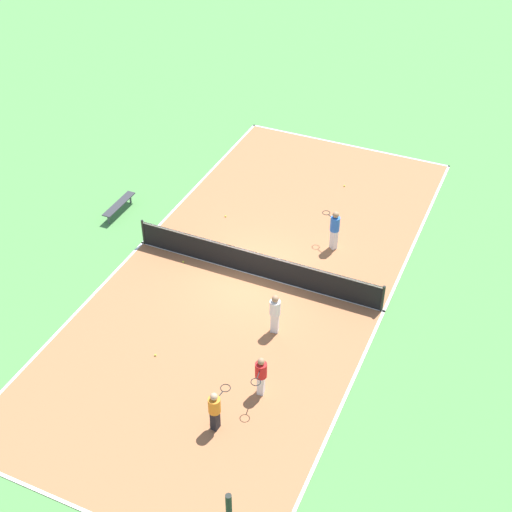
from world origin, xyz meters
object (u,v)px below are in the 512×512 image
at_px(tennis_ball_right_alley, 155,355).
at_px(tennis_ball_near_net, 183,262).
at_px(player_coach_red, 261,374).
at_px(player_near_white, 275,312).
at_px(tennis_net, 256,263).
at_px(bench, 119,205).
at_px(tennis_ball_midcourt, 344,186).
at_px(player_near_blue, 335,227).
at_px(tennis_ball_left_sideline, 225,216).
at_px(player_center_orange, 215,409).

xyz_separation_m(tennis_ball_right_alley, tennis_ball_near_net, (1.49, -4.59, 0.00)).
height_order(player_coach_red, player_near_white, player_near_white).
xyz_separation_m(tennis_net, tennis_ball_right_alley, (1.29, 5.03, -0.52)).
bearing_deg(bench, tennis_ball_near_net, 64.81).
bearing_deg(player_near_white, tennis_ball_midcourt, 83.77).
distance_m(bench, tennis_ball_right_alley, 8.45).
height_order(player_near_blue, tennis_ball_left_sideline, player_near_blue).
height_order(player_near_blue, tennis_ball_right_alley, player_near_blue).
bearing_deg(player_center_orange, player_near_blue, 4.05).
bearing_deg(tennis_ball_left_sideline, tennis_ball_near_net, 87.63).
height_order(bench, tennis_ball_left_sideline, bench).
height_order(player_center_orange, tennis_ball_midcourt, player_center_orange).
height_order(bench, tennis_ball_midcourt, bench).
relative_size(bench, player_near_white, 1.26).
xyz_separation_m(tennis_ball_midcourt, tennis_ball_near_net, (3.82, 7.47, 0.00)).
bearing_deg(tennis_net, player_near_blue, -126.91).
distance_m(tennis_ball_midcourt, tennis_ball_left_sideline, 5.55).
bearing_deg(player_center_orange, bench, 51.66).
xyz_separation_m(player_near_white, tennis_ball_midcourt, (0.72, -9.46, -0.84)).
height_order(tennis_net, tennis_ball_near_net, tennis_net).
distance_m(player_near_white, tennis_ball_near_net, 5.03).
xyz_separation_m(tennis_net, player_coach_red, (-2.41, 5.06, 0.27)).
xyz_separation_m(bench, tennis_ball_left_sideline, (-4.09, -1.46, -0.34)).
bearing_deg(player_near_white, tennis_ball_left_sideline, 119.06).
distance_m(player_coach_red, player_near_white, 2.71).
relative_size(player_coach_red, player_center_orange, 1.00).
distance_m(bench, player_center_orange, 11.81).
relative_size(player_center_orange, player_near_blue, 0.87).
height_order(bench, player_center_orange, player_center_orange).
height_order(tennis_ball_right_alley, tennis_ball_left_sideline, same).
height_order(bench, tennis_ball_right_alley, bench).
bearing_deg(tennis_ball_near_net, player_near_white, 156.26).
relative_size(tennis_net, player_center_orange, 6.57).
xyz_separation_m(player_near_white, player_near_blue, (-0.27, -5.13, 0.08)).
distance_m(player_center_orange, tennis_ball_right_alley, 3.59).
xyz_separation_m(player_near_white, tennis_ball_right_alley, (3.04, 2.60, -0.84)).
bearing_deg(bench, player_near_blue, 98.27).
distance_m(player_near_white, player_near_blue, 5.14).
bearing_deg(tennis_ball_near_net, tennis_ball_midcourt, -117.09).
xyz_separation_m(bench, player_near_blue, (-8.76, -1.27, 0.58)).
bearing_deg(player_near_blue, player_center_orange, 124.81).
bearing_deg(tennis_ball_left_sideline, player_near_blue, 177.76).
xyz_separation_m(tennis_ball_right_alley, tennis_ball_midcourt, (-2.33, -12.06, 0.00)).
bearing_deg(tennis_ball_right_alley, player_center_orange, 149.95).
distance_m(tennis_net, player_near_blue, 3.40).
bearing_deg(tennis_ball_right_alley, player_near_blue, -113.21).
relative_size(tennis_ball_midcourt, tennis_ball_near_net, 1.00).
bearing_deg(tennis_net, bench, -11.94).
relative_size(tennis_net, tennis_ball_right_alley, 139.96).
relative_size(player_coach_red, tennis_ball_near_net, 21.35).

